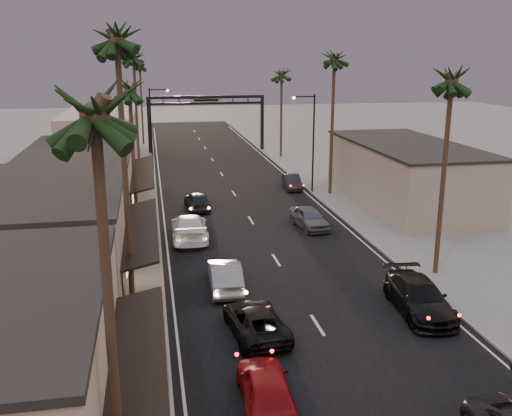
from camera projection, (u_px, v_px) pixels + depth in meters
name	position (u px, v px, depth m)	size (l,w,h in m)	color
ground	(245.00, 210.00, 46.88)	(200.00, 200.00, 0.00)	slate
road	(235.00, 196.00, 51.63)	(14.00, 120.00, 0.02)	black
sidewalk_left	(130.00, 183.00, 56.57)	(5.00, 92.00, 0.12)	slate
sidewalk_right	(315.00, 176.00, 59.94)	(5.00, 92.00, 0.12)	slate
storefront_mid	(48.00, 240.00, 30.57)	(8.00, 14.00, 5.50)	tan
storefront_far	(81.00, 182.00, 45.82)	(8.00, 16.00, 5.00)	#C3B195
storefront_dist	(102.00, 137.00, 67.53)	(8.00, 20.00, 6.00)	tan
building_right	(406.00, 174.00, 48.72)	(8.00, 18.00, 5.00)	tan
arch	(206.00, 109.00, 73.92)	(15.20, 0.40, 7.27)	black
streetlight_right	(311.00, 135.00, 51.47)	(2.13, 0.30, 9.00)	black
streetlight_left	(153.00, 122.00, 61.35)	(2.13, 0.30, 9.00)	black
palm_la	(93.00, 97.00, 12.96)	(3.20, 3.20, 13.20)	#38281C
palm_lb	(116.00, 31.00, 24.79)	(3.20, 3.20, 15.20)	#38281C
palm_lc	(129.00, 84.00, 38.84)	(3.20, 3.20, 12.20)	#38281C
palm_ld	(133.00, 54.00, 56.37)	(3.20, 3.20, 14.20)	#38281C
palm_ra	(452.00, 73.00, 30.25)	(3.20, 3.20, 13.20)	#38281C
palm_rb	(335.00, 54.00, 48.98)	(3.20, 3.20, 14.20)	#38281C
palm_rc	(282.00, 71.00, 68.47)	(3.20, 3.20, 12.20)	#38281C
palm_far	(139.00, 62.00, 78.50)	(3.20, 3.20, 13.20)	#38281C
oncoming_red	(266.00, 387.00, 20.53)	(1.84, 4.57, 1.56)	maroon
oncoming_pickup	(256.00, 321.00, 25.88)	(2.28, 4.95, 1.38)	black
oncoming_silver	(225.00, 275.00, 30.96)	(1.64, 4.72, 1.55)	gray
oncoming_white	(189.00, 227.00, 39.32)	(2.41, 5.94, 1.72)	white
oncoming_dgrey	(197.00, 201.00, 46.96)	(1.75, 4.36, 1.49)	black
curbside_black	(419.00, 297.00, 28.09)	(2.30, 5.65, 1.64)	black
curbside_grey	(309.00, 218.00, 41.95)	(1.82, 4.52, 1.54)	#57585D
curbside_far	(292.00, 182.00, 54.27)	(1.43, 4.09, 1.35)	black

